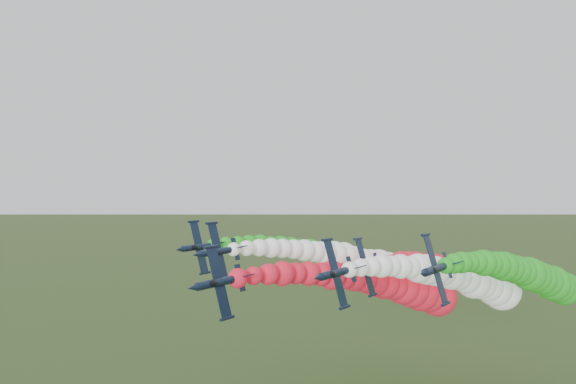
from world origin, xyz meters
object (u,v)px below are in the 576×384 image
at_px(jet_inner_right, 470,282).
at_px(jet_outer_left, 345,260).
at_px(jet_lead, 400,288).
at_px(jet_inner_left, 375,266).
at_px(jet_outer_right, 536,278).
at_px(jet_trail, 472,275).

relative_size(jet_inner_right, jet_outer_left, 1.01).
distance_m(jet_lead, jet_inner_left, 16.83).
xyz_separation_m(jet_inner_right, jet_outer_right, (12.14, 4.71, 1.28)).
relative_size(jet_outer_left, jet_trail, 1.00).
bearing_deg(jet_outer_left, jet_inner_left, -24.05).
xyz_separation_m(jet_lead, jet_outer_right, (23.12, 16.27, 2.10)).
bearing_deg(jet_trail, jet_outer_right, -33.08).
bearing_deg(jet_outer_right, jet_inner_right, -158.80).
xyz_separation_m(jet_inner_right, jet_trail, (-4.01, 15.23, -0.99)).
height_order(jet_outer_left, jet_trail, jet_outer_left).
relative_size(jet_lead, jet_outer_right, 1.01).
bearing_deg(jet_lead, jet_outer_right, 35.14).
bearing_deg(jet_inner_left, jet_outer_right, 6.96).
bearing_deg(jet_inner_left, jet_outer_left, 155.95).
bearing_deg(jet_inner_left, jet_inner_right, -1.23).
height_order(jet_outer_left, jet_outer_right, jet_outer_left).
distance_m(jet_inner_left, jet_trail, 23.78).
distance_m(jet_inner_right, jet_trail, 15.77).
height_order(jet_inner_left, jet_trail, jet_inner_left).
height_order(jet_lead, jet_inner_right, jet_inner_right).
bearing_deg(jet_inner_right, jet_lead, -133.51).
bearing_deg(jet_outer_right, jet_lead, -144.86).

